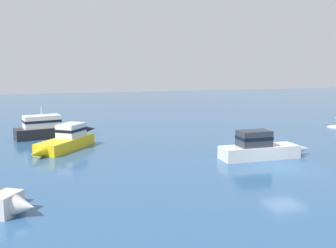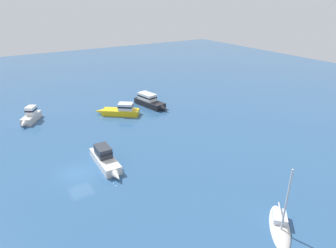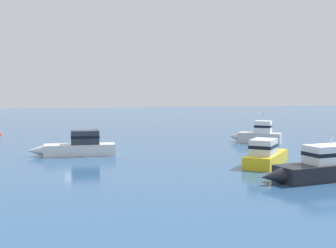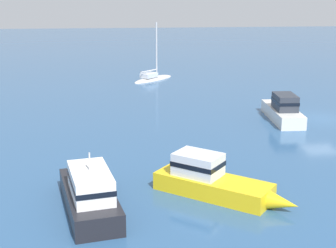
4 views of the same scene
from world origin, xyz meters
TOP-DOWN VIEW (x-y plane):
  - ground_plane at (0.00, 0.00)m, footprint 160.00×160.00m
  - powerboat at (-10.91, -13.47)m, footprint 6.61×5.56m
  - cabin_cruiser at (-16.91, -14.59)m, footprint 3.33×7.85m
  - powerboat_1 at (-3.17, 0.13)m, footprint 1.97×7.36m

SIDE VIEW (x-z plane):
  - ground_plane at x=0.00m, z-range 0.00..0.00m
  - powerboat at x=-10.91m, z-range -0.26..1.76m
  - powerboat_1 at x=-3.17m, z-range -0.27..1.84m
  - cabin_cruiser at x=-16.91m, z-range -0.62..2.39m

